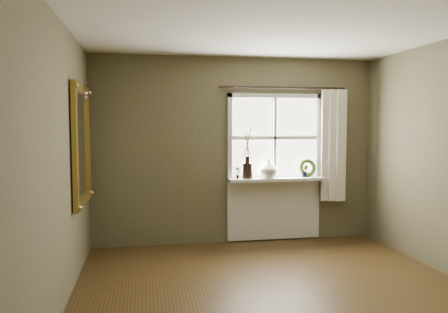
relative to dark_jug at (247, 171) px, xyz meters
name	(u,v)px	position (x,y,z in m)	size (l,w,h in m)	color
floor	(287,305)	(-0.13, -2.12, -1.03)	(4.50, 4.50, 0.00)	#3A2912
ceiling	(290,17)	(-0.13, -2.12, 1.57)	(4.50, 4.50, 0.00)	silver
wall_back	(236,150)	(-0.13, 0.18, 0.27)	(4.00, 0.10, 2.60)	brown
wall_left	(48,169)	(-2.18, -2.12, 0.27)	(0.10, 4.50, 2.60)	brown
window_frame	(274,138)	(0.42, 0.11, 0.45)	(1.36, 0.06, 1.24)	silver
window_sill	(276,179)	(0.42, 0.00, -0.13)	(1.36, 0.26, 0.04)	silver
window_apron	(274,209)	(0.42, 0.11, -0.57)	(1.36, 0.04, 0.88)	silver
dark_jug	(247,171)	(0.00, 0.00, 0.00)	(0.14, 0.14, 0.21)	black
cream_vase	(268,168)	(0.30, 0.00, 0.03)	(0.25, 0.25, 0.27)	beige
wreath	(307,170)	(0.89, 0.04, -0.01)	(0.26, 0.26, 0.06)	#354C21
potted_plant_left	(237,172)	(-0.14, 0.00, -0.02)	(0.09, 0.06, 0.17)	#354C21
potted_plant_right	(305,171)	(0.84, 0.00, -0.02)	(0.10, 0.08, 0.17)	#354C21
curtain	(333,146)	(1.26, 0.01, 0.34)	(0.36, 0.12, 1.59)	beige
curtain_rod	(283,88)	(0.52, 0.05, 1.15)	(0.03, 0.03, 1.84)	black
gilt_mirror	(82,145)	(-2.09, -0.76, 0.41)	(0.10, 1.13, 1.34)	white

